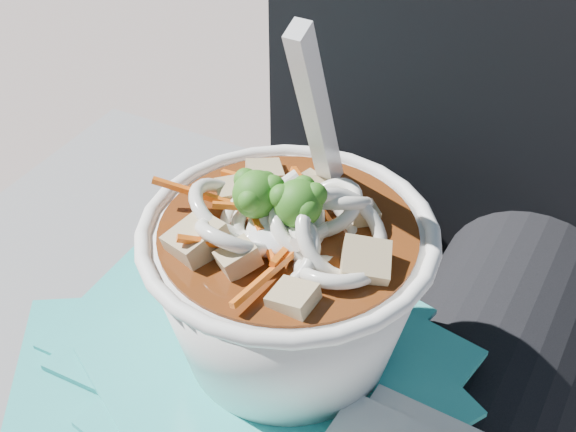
% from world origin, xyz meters
% --- Properties ---
extents(person_body, '(0.34, 0.94, 0.98)m').
position_xyz_m(person_body, '(0.00, 0.09, 0.53)').
color(person_body, black).
rests_on(person_body, ground).
extents(plastic_bag, '(0.30, 0.28, 0.02)m').
position_xyz_m(plastic_bag, '(-0.04, -0.02, 0.59)').
color(plastic_bag, teal).
rests_on(plastic_bag, lap).
extents(udon_bowl, '(0.21, 0.21, 0.21)m').
position_xyz_m(udon_bowl, '(-0.03, -0.00, 0.65)').
color(udon_bowl, white).
rests_on(udon_bowl, plastic_bag).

